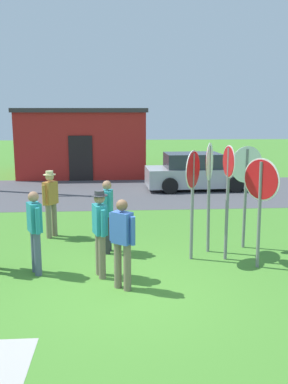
% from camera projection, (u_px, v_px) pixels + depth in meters
% --- Properties ---
extents(ground_plane, '(80.00, 80.00, 0.00)m').
position_uv_depth(ground_plane, '(125.00, 290.00, 7.72)').
color(ground_plane, '#47842D').
extents(street_asphalt, '(60.00, 6.40, 0.01)m').
position_uv_depth(street_asphalt, '(119.00, 192.00, 16.93)').
color(street_asphalt, '#4C4C51').
rests_on(street_asphalt, ground).
extents(building_background, '(6.29, 5.42, 3.35)m').
position_uv_depth(building_background, '(84.00, 141.00, 21.93)').
color(building_background, '#B2231E').
rests_on(building_background, ground).
extents(parked_car_on_street, '(4.36, 2.13, 1.51)m').
position_uv_depth(parked_car_on_street, '(197.00, 173.00, 17.47)').
color(parked_car_on_street, '#A5A8AD').
rests_on(parked_car_on_street, ground).
extents(stop_sign_far_back, '(0.82, 0.26, 2.44)m').
position_uv_depth(stop_sign_far_back, '(246.00, 178.00, 9.79)').
color(stop_sign_far_back, slate).
rests_on(stop_sign_far_back, ground).
extents(stop_sign_center_cluster, '(0.50, 0.75, 2.31)m').
position_uv_depth(stop_sign_center_cluster, '(260.00, 193.00, 8.52)').
color(stop_sign_center_cluster, slate).
rests_on(stop_sign_center_cluster, ground).
extents(stop_sign_nearest, '(0.43, 0.73, 2.42)m').
position_uv_depth(stop_sign_nearest, '(193.00, 185.00, 9.01)').
color(stop_sign_nearest, slate).
rests_on(stop_sign_nearest, ground).
extents(stop_sign_rear_right, '(0.09, 0.70, 2.53)m').
position_uv_depth(stop_sign_rear_right, '(228.00, 183.00, 8.98)').
color(stop_sign_rear_right, slate).
rests_on(stop_sign_rear_right, ground).
extents(stop_sign_leaning_right, '(0.35, 0.79, 2.54)m').
position_uv_depth(stop_sign_leaning_right, '(209.00, 177.00, 9.48)').
color(stop_sign_leaning_right, slate).
rests_on(stop_sign_leaning_right, ground).
extents(person_near_signs, '(0.35, 0.52, 1.69)m').
position_uv_depth(person_near_signs, '(35.00, 228.00, 8.32)').
color(person_near_signs, '#4C5670').
rests_on(person_near_signs, ground).
extents(person_holding_notes, '(0.27, 0.56, 1.69)m').
position_uv_depth(person_holding_notes, '(107.00, 212.00, 9.59)').
color(person_holding_notes, '#2D2D33').
rests_on(person_holding_notes, ground).
extents(person_in_blue, '(0.46, 0.40, 1.69)m').
position_uv_depth(person_in_blue, '(122.00, 239.00, 7.58)').
color(person_in_blue, '#7A6B56').
rests_on(person_in_blue, ground).
extents(person_in_dark_shirt, '(0.32, 0.55, 1.74)m').
position_uv_depth(person_in_dark_shirt, '(100.00, 229.00, 8.15)').
color(person_in_dark_shirt, '#7A6B56').
rests_on(person_in_dark_shirt, ground).
extents(person_with_sunhat, '(0.38, 0.49, 1.74)m').
position_uv_depth(person_with_sunhat, '(51.00, 200.00, 10.76)').
color(person_with_sunhat, '#7A6B56').
rests_on(person_with_sunhat, ground).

